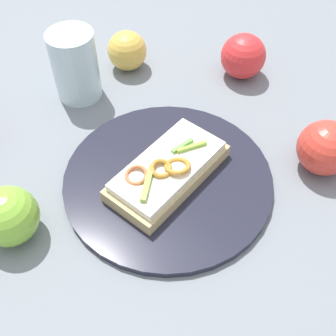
% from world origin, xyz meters
% --- Properties ---
extents(ground_plane, '(2.00, 2.00, 0.00)m').
position_xyz_m(ground_plane, '(0.00, 0.00, 0.00)').
color(ground_plane, slate).
rests_on(ground_plane, ground).
extents(plate, '(0.30, 0.30, 0.01)m').
position_xyz_m(plate, '(0.00, 0.00, 0.01)').
color(plate, '#20212F').
rests_on(plate, ground_plane).
extents(sandwich, '(0.10, 0.19, 0.04)m').
position_xyz_m(sandwich, '(-0.00, 0.00, 0.03)').
color(sandwich, tan).
rests_on(sandwich, plate).
extents(apple_0, '(0.11, 0.11, 0.08)m').
position_xyz_m(apple_0, '(0.03, -0.28, 0.04)').
color(apple_0, red).
rests_on(apple_0, ground_plane).
extents(apple_1, '(0.09, 0.09, 0.07)m').
position_xyz_m(apple_1, '(0.21, -0.18, 0.04)').
color(apple_1, gold).
rests_on(apple_1, ground_plane).
extents(apple_2, '(0.10, 0.10, 0.08)m').
position_xyz_m(apple_2, '(0.12, 0.18, 0.04)').
color(apple_2, '#7FB837').
rests_on(apple_2, ground_plane).
extents(apple_4, '(0.11, 0.11, 0.08)m').
position_xyz_m(apple_4, '(-0.17, -0.15, 0.04)').
color(apple_4, red).
rests_on(apple_4, ground_plane).
extents(drinking_glass, '(0.08, 0.08, 0.12)m').
position_xyz_m(drinking_glass, '(0.24, -0.07, 0.06)').
color(drinking_glass, silver).
rests_on(drinking_glass, ground_plane).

